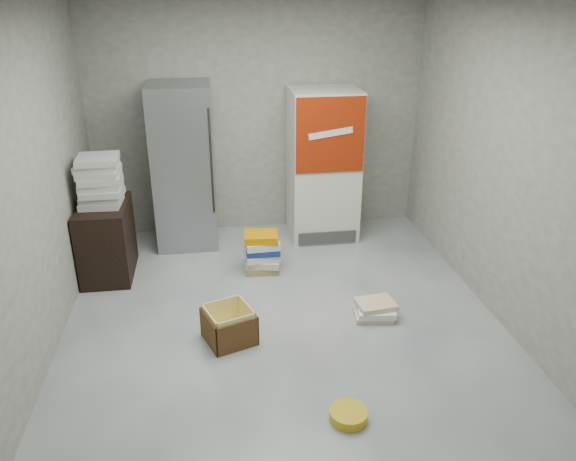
% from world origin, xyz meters
% --- Properties ---
extents(ground, '(5.00, 5.00, 0.00)m').
position_xyz_m(ground, '(0.00, 0.00, 0.00)').
color(ground, beige).
rests_on(ground, ground).
extents(room_shell, '(4.04, 5.04, 2.82)m').
position_xyz_m(room_shell, '(0.00, 0.00, 1.80)').
color(room_shell, '#ABA69A').
rests_on(room_shell, ground).
extents(steel_fridge, '(0.70, 0.72, 1.90)m').
position_xyz_m(steel_fridge, '(-0.90, 2.13, 0.95)').
color(steel_fridge, '#A5A7AD').
rests_on(steel_fridge, ground).
extents(coke_cooler, '(0.80, 0.73, 1.80)m').
position_xyz_m(coke_cooler, '(0.75, 2.12, 0.90)').
color(coke_cooler, silver).
rests_on(coke_cooler, ground).
extents(wood_shelf, '(0.50, 0.80, 0.80)m').
position_xyz_m(wood_shelf, '(-1.73, 1.40, 0.40)').
color(wood_shelf, black).
rests_on(wood_shelf, ground).
extents(supply_box_stack, '(0.44, 0.44, 0.52)m').
position_xyz_m(supply_box_stack, '(-1.71, 1.40, 1.06)').
color(supply_box_stack, beige).
rests_on(supply_box_stack, wood_shelf).
extents(phonebook_stack_main, '(0.41, 0.35, 0.44)m').
position_xyz_m(phonebook_stack_main, '(-0.09, 1.23, 0.22)').
color(phonebook_stack_main, '#998854').
rests_on(phonebook_stack_main, ground).
extents(phonebook_stack_side, '(0.40, 0.34, 0.16)m').
position_xyz_m(phonebook_stack_side, '(0.87, 0.14, 0.08)').
color(phonebook_stack_side, beige).
rests_on(phonebook_stack_side, ground).
extents(cardboard_box, '(0.51, 0.51, 0.32)m').
position_xyz_m(cardboard_box, '(-0.51, -0.04, 0.13)').
color(cardboard_box, yellow).
rests_on(cardboard_box, ground).
extents(bucket_lid, '(0.36, 0.36, 0.07)m').
position_xyz_m(bucket_lid, '(0.30, -1.15, 0.04)').
color(bucket_lid, gold).
rests_on(bucket_lid, ground).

